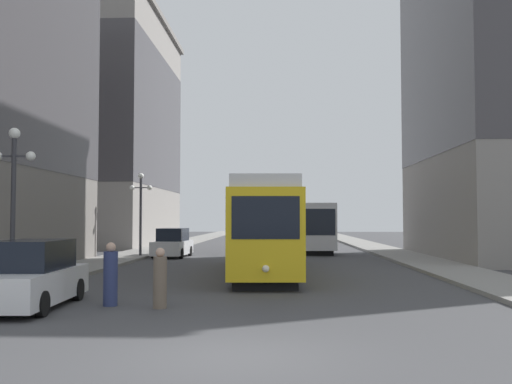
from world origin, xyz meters
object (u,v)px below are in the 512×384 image
at_px(streetcar, 262,226).
at_px(parked_car_left_mid, 173,244).
at_px(parked_car_left_near, 31,276).
at_px(lamp_post_left_far, 141,201).
at_px(pedestrian_crossing_near, 160,280).
at_px(pedestrian_crossing_far, 111,276).
at_px(lamp_post_left_near, 14,182).
at_px(transit_bus, 310,225).

xyz_separation_m(streetcar, parked_car_left_mid, (-5.97, 10.56, -1.26)).
bearing_deg(parked_car_left_near, lamp_post_left_far, 92.80).
distance_m(pedestrian_crossing_near, pedestrian_crossing_far, 1.51).
relative_size(parked_car_left_near, lamp_post_left_far, 0.94).
bearing_deg(lamp_post_left_far, parked_car_left_near, -84.66).
xyz_separation_m(streetcar, lamp_post_left_near, (-7.88, -7.45, 1.50)).
height_order(parked_car_left_near, pedestrian_crossing_far, parked_car_left_near).
xyz_separation_m(transit_bus, lamp_post_left_near, (-10.94, -24.95, 1.65)).
relative_size(pedestrian_crossing_near, lamp_post_left_far, 0.32).
xyz_separation_m(pedestrian_crossing_near, pedestrian_crossing_far, (-1.46, 0.39, 0.06)).
height_order(pedestrian_crossing_far, lamp_post_left_far, lamp_post_left_far).
bearing_deg(pedestrian_crossing_far, lamp_post_left_far, -81.63).
height_order(streetcar, parked_car_left_mid, streetcar).
distance_m(parked_car_left_mid, lamp_post_left_far, 3.36).
xyz_separation_m(parked_car_left_near, lamp_post_left_near, (-1.90, 2.92, 2.75)).
xyz_separation_m(parked_car_left_near, pedestrian_crossing_far, (2.05, 0.42, -0.03)).
bearing_deg(lamp_post_left_near, transit_bus, 66.33).
distance_m(pedestrian_crossing_near, lamp_post_left_far, 21.16).
bearing_deg(lamp_post_left_near, lamp_post_left_far, 90.00).
bearing_deg(lamp_post_left_near, streetcar, 43.41).
height_order(streetcar, lamp_post_left_near, lamp_post_left_near).
bearing_deg(streetcar, pedestrian_crossing_far, -113.96).
bearing_deg(pedestrian_crossing_far, pedestrian_crossing_near, 162.32).
bearing_deg(parked_car_left_mid, pedestrian_crossing_far, -81.63).
height_order(parked_car_left_near, pedestrian_crossing_near, parked_car_left_near).
bearing_deg(transit_bus, lamp_post_left_near, -115.21).
xyz_separation_m(parked_car_left_mid, pedestrian_crossing_near, (3.51, -20.90, -0.09)).
xyz_separation_m(streetcar, parked_car_left_near, (-5.98, -10.37, -1.26)).
height_order(parked_car_left_near, parked_car_left_mid, same).
relative_size(pedestrian_crossing_far, lamp_post_left_near, 0.34).
bearing_deg(transit_bus, lamp_post_left_far, -146.86).
bearing_deg(lamp_post_left_near, parked_car_left_mid, 83.97).
height_order(streetcar, transit_bus, streetcar).
bearing_deg(lamp_post_left_far, transit_bus, 34.68).
distance_m(streetcar, pedestrian_crossing_near, 10.72).
relative_size(pedestrian_crossing_near, pedestrian_crossing_far, 0.93).
relative_size(transit_bus, lamp_post_left_far, 2.32).
bearing_deg(transit_bus, parked_car_left_near, -109.51).
height_order(parked_car_left_mid, lamp_post_left_near, lamp_post_left_near).
xyz_separation_m(parked_car_left_mid, lamp_post_left_far, (-1.90, -0.63, 2.70)).
bearing_deg(parked_car_left_mid, lamp_post_left_far, -158.90).
height_order(transit_bus, parked_car_left_near, transit_bus).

